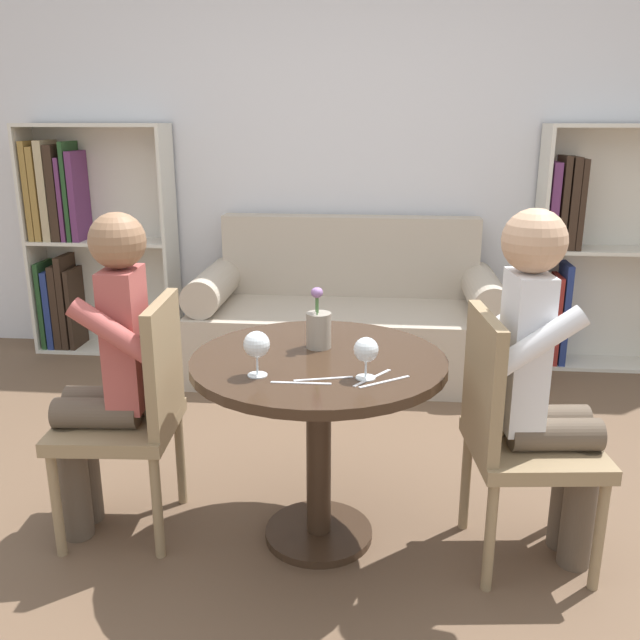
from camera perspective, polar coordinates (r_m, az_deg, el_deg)
The scene contains 17 objects.
ground_plane at distance 2.67m, azimuth -0.11°, elevation -17.72°, with size 16.00×16.00×0.00m, color brown.
back_wall at distance 4.39m, azimuth 2.76°, elevation 14.57°, with size 5.20×0.05×2.70m.
round_table at distance 2.40m, azimuth -0.11°, elevation -6.57°, with size 0.89×0.89×0.71m.
couch at distance 4.14m, azimuth 2.27°, elevation -0.16°, with size 1.83×0.80×0.92m.
bookshelf_left at distance 4.73m, azimuth -19.38°, elevation 6.43°, with size 0.94×0.28×1.48m.
bookshelf_right at distance 4.49m, azimuth 21.90°, elevation 5.29°, with size 0.94×0.28×1.48m.
chair_left at distance 2.57m, azimuth -15.26°, elevation -7.17°, with size 0.45×0.45×0.90m.
chair_right at distance 2.41m, azimuth 16.01°, elevation -8.88°, with size 0.46×0.46×0.90m.
person_left at distance 2.54m, azimuth -17.52°, elevation -4.16°, with size 0.43×0.36×1.21m.
person_right at distance 2.37m, azimuth 18.35°, elevation -5.01°, with size 0.44×0.37×1.24m.
wine_glass_left at distance 2.15m, azimuth -5.36°, elevation -2.18°, with size 0.09×0.09×0.15m.
wine_glass_right at distance 2.13m, azimuth 3.90°, elevation -2.63°, with size 0.08×0.08×0.14m.
flower_vase at distance 2.42m, azimuth -0.13°, elevation -0.49°, with size 0.09×0.09×0.23m.
knife_left_setting at distance 2.16m, azimuth 4.43°, elevation -4.88°, with size 0.12×0.16×0.00m.
fork_left_setting at distance 2.15m, azimuth 0.29°, elevation -4.97°, with size 0.19×0.06×0.00m.
knife_right_setting at distance 2.12m, azimuth -1.62°, elevation -5.32°, with size 0.19×0.01×0.00m.
fork_right_setting at distance 2.14m, azimuth 5.47°, elevation -5.20°, with size 0.16×0.12×0.00m.
Camera 1 is at (0.22, -2.19, 1.50)m, focal length 38.00 mm.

